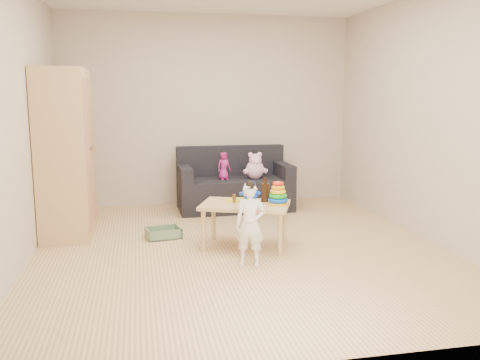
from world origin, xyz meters
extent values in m
plane|color=#DEBB77|center=(0.00, 0.00, 0.00)|extent=(4.50, 4.50, 0.00)
plane|color=#C2B09C|center=(0.00, 2.25, 1.30)|extent=(4.00, 0.00, 4.00)
plane|color=#C2B09C|center=(0.00, -2.25, 1.30)|extent=(4.00, 0.00, 4.00)
plane|color=#C2B09C|center=(-2.00, 0.00, 1.30)|extent=(0.00, 4.50, 4.50)
plane|color=#C2B09C|center=(2.00, 0.00, 1.30)|extent=(0.00, 4.50, 4.50)
cube|color=tan|center=(-1.74, 0.90, 0.90)|extent=(0.50, 1.00, 1.79)
cube|color=black|center=(0.28, 1.73, 0.21)|extent=(1.50, 0.76, 0.42)
cube|color=tan|center=(0.06, 0.02, 0.23)|extent=(1.00, 0.82, 0.45)
imported|color=white|center=(-0.01, -0.50, 0.37)|extent=(0.31, 0.26, 0.73)
imported|color=#B2217B|center=(0.12, 1.67, 0.60)|extent=(0.21, 0.17, 0.36)
cylinder|color=#FCB60D|center=(0.36, -0.09, 0.46)|extent=(0.19, 0.19, 0.02)
cylinder|color=silver|center=(0.36, -0.09, 0.57)|extent=(0.02, 0.02, 0.22)
torus|color=#0B48BA|center=(0.36, -0.09, 0.50)|extent=(0.20, 0.20, 0.04)
torus|color=#179620|center=(0.36, -0.09, 0.54)|extent=(0.18, 0.18, 0.04)
torus|color=yellow|center=(0.36, -0.09, 0.58)|extent=(0.16, 0.16, 0.04)
torus|color=#DE9F0B|center=(0.36, -0.09, 0.62)|extent=(0.13, 0.13, 0.04)
torus|color=red|center=(0.36, -0.09, 0.66)|extent=(0.11, 0.11, 0.04)
cylinder|color=black|center=(0.27, 0.07, 0.54)|extent=(0.08, 0.08, 0.19)
cylinder|color=black|center=(0.27, 0.07, 0.65)|extent=(0.04, 0.04, 0.05)
cylinder|color=black|center=(0.27, 0.07, 0.68)|extent=(0.05, 0.05, 0.02)
cube|color=yellow|center=(-0.01, 0.18, 0.46)|extent=(0.23, 0.23, 0.01)
camera|label=1|loc=(-0.97, -4.81, 1.52)|focal=38.00mm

